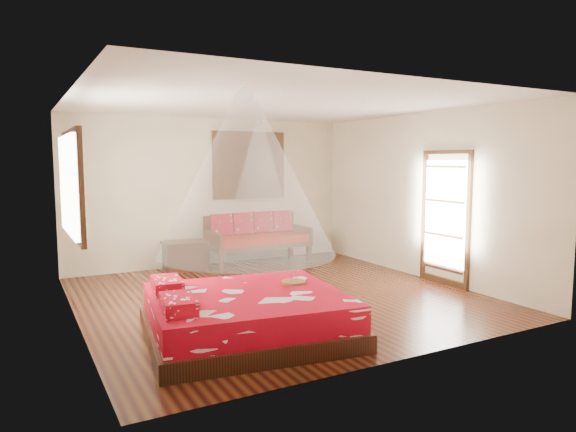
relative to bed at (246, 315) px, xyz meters
name	(u,v)px	position (x,y,z in m)	size (l,w,h in m)	color
room	(278,202)	(1.12, 1.37, 1.15)	(5.54, 5.54, 2.84)	black
bed	(246,315)	(0.00, 0.00, 0.00)	(2.46, 2.28, 0.65)	black
daybed	(257,236)	(1.89, 3.76, 0.27)	(1.94, 0.86, 0.98)	black
storage_chest	(185,255)	(0.47, 3.82, 0.01)	(0.80, 0.60, 0.53)	black
shutter_panel	(249,165)	(1.89, 4.09, 1.65)	(1.52, 0.06, 1.32)	black
window_left	(74,185)	(-1.59, 1.57, 1.45)	(0.10, 1.74, 1.34)	black
glazed_door	(445,219)	(3.84, 0.77, 0.82)	(0.08, 1.02, 2.16)	black
wine_tray	(294,278)	(0.72, 0.17, 0.31)	(0.30, 0.30, 0.24)	brown
mosquito_net_main	(246,174)	(0.02, 0.00, 1.60)	(1.99, 1.99, 1.80)	white
mosquito_net_daybed	(259,160)	(1.89, 3.62, 1.75)	(0.96, 0.96, 1.50)	white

